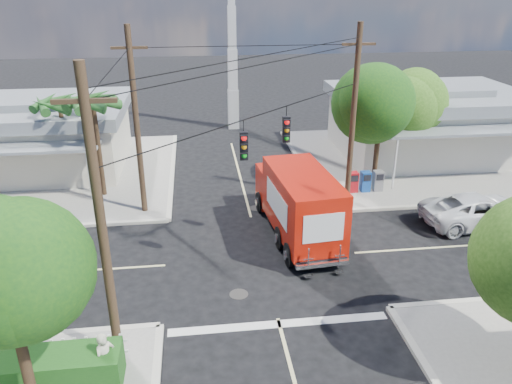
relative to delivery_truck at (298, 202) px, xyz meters
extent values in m
plane|color=black|center=(-1.86, -1.96, -1.63)|extent=(120.00, 120.00, 0.00)
cube|color=gray|center=(9.14, 9.04, -1.56)|extent=(14.00, 14.00, 0.14)
cube|color=beige|center=(2.14, 9.04, -1.56)|extent=(0.25, 14.00, 0.14)
cube|color=beige|center=(9.14, 2.04, -1.56)|extent=(14.00, 0.25, 0.14)
cube|color=gray|center=(-12.86, 9.04, -1.56)|extent=(14.00, 14.00, 0.14)
cube|color=beige|center=(-5.86, 9.04, -1.56)|extent=(0.25, 14.00, 0.14)
cube|color=beige|center=(-12.86, 2.04, -1.56)|extent=(14.00, 0.25, 0.14)
cube|color=beige|center=(-1.86, 8.04, -1.62)|extent=(0.12, 12.00, 0.01)
cube|color=beige|center=(8.14, -1.96, -1.62)|extent=(12.00, 0.12, 0.01)
cube|color=beige|center=(-11.86, -1.96, -1.62)|extent=(12.00, 0.12, 0.01)
cube|color=silver|center=(-1.86, -6.26, -1.62)|extent=(7.50, 0.40, 0.01)
cube|color=beige|center=(10.64, 10.04, 0.21)|extent=(11.00, 8.00, 3.40)
cube|color=gray|center=(10.64, 10.04, 2.26)|extent=(11.80, 8.80, 0.70)
cube|color=gray|center=(10.64, 10.04, 2.76)|extent=(6.05, 4.40, 0.50)
cube|color=gray|center=(10.64, 5.14, 1.41)|extent=(9.90, 1.80, 0.15)
cylinder|color=silver|center=(6.24, 4.34, -0.04)|extent=(0.12, 0.12, 2.90)
cube|color=beige|center=(-13.86, 10.54, 0.11)|extent=(10.00, 8.00, 3.20)
cube|color=gray|center=(-13.86, 10.54, 2.06)|extent=(10.80, 8.80, 0.70)
cube|color=gray|center=(-13.86, 10.54, 2.56)|extent=(5.50, 4.40, 0.50)
cube|color=gray|center=(-13.86, 5.64, 1.21)|extent=(9.00, 1.80, 0.15)
cylinder|color=silver|center=(-9.86, 4.84, -0.14)|extent=(0.12, 0.12, 2.70)
cube|color=silver|center=(-1.36, 18.04, -0.13)|extent=(0.80, 0.80, 3.00)
cube|color=silver|center=(-1.36, 18.04, 2.87)|extent=(0.70, 0.70, 3.00)
cube|color=silver|center=(-1.36, 18.04, 5.87)|extent=(0.60, 0.60, 3.00)
cylinder|color=#422D1C|center=(-8.86, -9.46, 0.37)|extent=(0.28, 0.28, 3.71)
sphere|color=#154616|center=(-8.86, -9.46, 2.69)|extent=(3.71, 3.71, 3.71)
sphere|color=#154616|center=(-8.51, -9.76, 2.57)|extent=(3.25, 3.25, 3.25)
cylinder|color=#422D1C|center=(5.34, 4.84, 0.56)|extent=(0.28, 0.28, 4.10)
sphere|color=#154616|center=(5.34, 4.84, 3.12)|extent=(4.10, 4.10, 4.10)
sphere|color=#154616|center=(4.94, 5.04, 3.38)|extent=(3.33, 3.33, 3.33)
sphere|color=#154616|center=(5.69, 4.54, 2.99)|extent=(3.58, 3.58, 3.58)
cylinder|color=#422D1C|center=(7.94, 7.04, 0.31)|extent=(0.28, 0.28, 3.58)
sphere|color=#2B5815|center=(7.94, 7.04, 2.55)|extent=(3.58, 3.58, 3.58)
sphere|color=#2B5815|center=(7.54, 7.24, 2.77)|extent=(2.91, 2.91, 2.91)
sphere|color=#2B5815|center=(8.29, 6.74, 2.43)|extent=(3.14, 3.14, 3.14)
cylinder|color=#422D1C|center=(-9.36, 5.54, 1.01)|extent=(0.24, 0.24, 5.00)
cone|color=#275E23|center=(-8.46, 5.54, 3.61)|extent=(0.50, 2.06, 0.98)
cone|color=#275E23|center=(-8.80, 6.25, 3.61)|extent=(1.92, 1.68, 0.98)
cone|color=#275E23|center=(-9.56, 6.42, 3.61)|extent=(2.12, 0.95, 0.98)
cone|color=#275E23|center=(-10.17, 5.93, 3.61)|extent=(1.34, 2.07, 0.98)
cone|color=#275E23|center=(-10.17, 5.15, 3.61)|extent=(1.34, 2.07, 0.98)
cone|color=#275E23|center=(-9.56, 4.67, 3.61)|extent=(2.12, 0.95, 0.98)
cone|color=#275E23|center=(-8.80, 4.84, 3.61)|extent=(1.92, 1.68, 0.98)
cylinder|color=#422D1C|center=(-11.36, 7.04, 0.81)|extent=(0.24, 0.24, 4.60)
cone|color=#275E23|center=(-10.46, 7.04, 3.21)|extent=(0.50, 2.06, 0.98)
cone|color=#275E23|center=(-10.80, 7.75, 3.21)|extent=(1.92, 1.68, 0.98)
cone|color=#275E23|center=(-11.56, 7.92, 3.21)|extent=(2.12, 0.95, 0.98)
cone|color=#275E23|center=(-12.17, 7.43, 3.21)|extent=(1.34, 2.07, 0.98)
cone|color=#275E23|center=(-12.17, 6.65, 3.21)|extent=(1.34, 2.07, 0.98)
cone|color=#275E23|center=(-11.56, 6.17, 3.21)|extent=(2.12, 0.95, 0.98)
cone|color=#275E23|center=(-10.80, 6.34, 3.21)|extent=(1.92, 1.68, 0.98)
cylinder|color=#473321|center=(-7.06, -7.16, 2.87)|extent=(0.28, 0.28, 9.00)
cube|color=#473321|center=(-7.06, -7.16, 6.37)|extent=(1.60, 0.12, 0.12)
cylinder|color=#473321|center=(3.34, 3.24, 2.87)|extent=(0.28, 0.28, 9.00)
cube|color=#473321|center=(3.34, 3.24, 6.37)|extent=(1.60, 0.12, 0.12)
cylinder|color=#473321|center=(-7.06, 3.24, 2.87)|extent=(0.28, 0.28, 9.00)
cube|color=#473321|center=(-7.06, 3.24, 6.37)|extent=(1.60, 0.12, 0.12)
cylinder|color=black|center=(-1.86, -1.96, 4.57)|extent=(10.43, 10.43, 0.04)
cube|color=black|center=(-2.66, -2.76, 3.62)|extent=(0.30, 0.24, 1.05)
sphere|color=red|center=(-2.66, -2.90, 3.95)|extent=(0.20, 0.20, 0.20)
cube|color=black|center=(-0.76, -0.86, 3.62)|extent=(0.30, 0.24, 1.05)
sphere|color=red|center=(-0.76, -1.00, 3.95)|extent=(0.20, 0.20, 0.20)
cube|color=silver|center=(-9.66, -7.56, -1.14)|extent=(5.94, 0.05, 0.08)
cube|color=silver|center=(-9.66, -7.56, -0.74)|extent=(5.94, 0.05, 0.08)
cube|color=silver|center=(-6.86, -7.56, -0.99)|extent=(0.09, 0.06, 1.00)
cube|color=#194716|center=(-9.86, -8.36, -0.94)|extent=(6.20, 1.20, 1.10)
cube|color=#A60E16|center=(3.94, 4.24, -0.94)|extent=(0.50, 0.50, 1.10)
cube|color=#1548A2|center=(4.64, 4.24, -0.94)|extent=(0.50, 0.50, 1.10)
cube|color=slate|center=(5.34, 4.24, -0.94)|extent=(0.50, 0.50, 1.10)
cube|color=black|center=(-0.01, 0.14, -1.12)|extent=(2.77, 7.30, 0.23)
cube|color=red|center=(-0.28, 2.92, -0.39)|extent=(2.33, 1.76, 2.01)
cube|color=black|center=(-0.34, 3.56, -0.03)|extent=(1.93, 0.41, 0.87)
cube|color=silver|center=(-0.36, 3.74, -1.03)|extent=(2.11, 0.31, 0.32)
cube|color=red|center=(0.06, -0.68, 0.25)|extent=(2.78, 5.50, 2.65)
cube|color=white|center=(1.22, -0.57, 0.39)|extent=(0.33, 3.28, 1.19)
cube|color=white|center=(-1.09, -0.79, 0.39)|extent=(0.33, 3.28, 1.19)
cube|color=white|center=(0.32, -3.34, 0.39)|extent=(1.64, 0.17, 1.19)
cube|color=silver|center=(0.33, -3.45, -1.12)|extent=(2.21, 0.44, 0.16)
cube|color=silver|center=(-0.30, -3.63, -0.76)|extent=(0.42, 0.09, 0.92)
cube|color=silver|center=(0.98, -3.51, -0.76)|extent=(0.42, 0.09, 0.92)
cylinder|color=black|center=(-1.31, 2.69, -1.12)|extent=(0.39, 1.03, 1.01)
cylinder|color=black|center=(0.78, 2.89, -1.12)|extent=(0.39, 1.03, 1.01)
cylinder|color=black|center=(-0.81, -2.60, -1.12)|extent=(0.39, 1.03, 1.01)
cylinder|color=black|center=(1.28, -2.40, -1.12)|extent=(0.39, 1.03, 1.01)
imported|color=silver|center=(8.70, -0.04, -0.89)|extent=(5.51, 2.87, 1.48)
imported|color=beige|center=(-7.17, -8.41, -0.65)|extent=(0.72, 0.72, 1.68)
camera|label=1|loc=(-4.37, -19.82, 9.17)|focal=35.00mm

